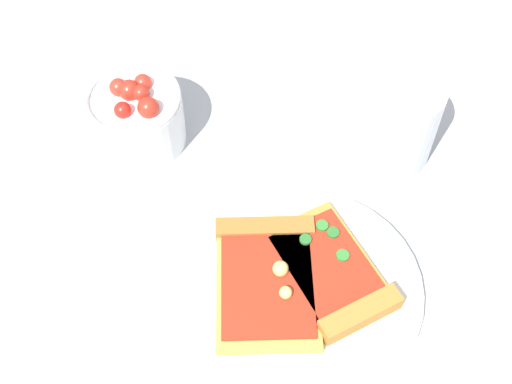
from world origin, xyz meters
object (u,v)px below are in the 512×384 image
plate (301,288)px  salad_bowl (135,116)px  pizza_slice_far (267,273)px  paper_napkin (252,49)px  soda_glass (398,124)px  pizza_slice_near (335,278)px

plate → salad_bowl: bearing=160.6°
pizza_slice_far → plate: bearing=13.2°
salad_bowl → paper_napkin: size_ratio=0.74×
plate → salad_bowl: salad_bowl is taller
plate → soda_glass: (0.01, 0.20, 0.04)m
salad_bowl → soda_glass: 0.29m
plate → paper_napkin: size_ratio=1.57×
plate → paper_napkin: 0.34m
soda_glass → paper_napkin: soda_glass is taller
plate → pizza_slice_near: size_ratio=1.47×
plate → pizza_slice_near: pizza_slice_near is taller
plate → soda_glass: 0.21m
pizza_slice_far → salad_bowl: (-0.21, 0.09, 0.02)m
soda_glass → pizza_slice_near: bearing=-85.9°
pizza_slice_far → salad_bowl: size_ratio=1.60×
pizza_slice_near → pizza_slice_far: (-0.06, -0.03, -0.00)m
pizza_slice_near → soda_glass: soda_glass is taller
paper_napkin → pizza_slice_far: bearing=-59.1°
plate → pizza_slice_near: bearing=34.3°
plate → pizza_slice_near: 0.04m
salad_bowl → paper_napkin: bearing=76.1°
plate → salad_bowl: size_ratio=2.14×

